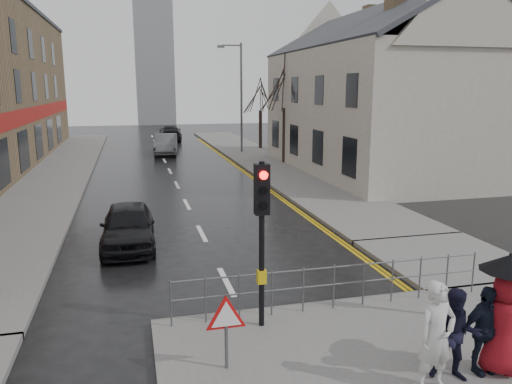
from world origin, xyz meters
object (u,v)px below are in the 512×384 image
car_parked (128,226)px  car_mid (166,144)px  pedestrian_with_umbrella (505,310)px  pedestrian_d (484,330)px  pedestrian_a (436,337)px  pedestrian_b (456,335)px

car_parked → car_mid: size_ratio=0.87×
pedestrian_with_umbrella → pedestrian_d: (-0.30, 0.07, -0.36)m
pedestrian_a → pedestrian_with_umbrella: pedestrian_with_umbrella is taller
pedestrian_a → pedestrian_b: 0.52m
pedestrian_with_umbrella → car_mid: size_ratio=0.46×
pedestrian_b → pedestrian_d: size_ratio=1.03×
car_parked → car_mid: bearing=84.2°
pedestrian_b → car_parked: (-5.24, 9.10, -0.25)m
car_mid → car_parked: bearing=-90.8°
pedestrian_with_umbrella → pedestrian_d: 0.48m
pedestrian_b → pedestrian_d: 0.60m
pedestrian_with_umbrella → pedestrian_d: bearing=166.2°
pedestrian_with_umbrella → car_parked: 10.99m
car_mid → pedestrian_a: bearing=-80.1°
pedestrian_b → pedestrian_with_umbrella: size_ratio=0.75×
pedestrian_b → car_parked: size_ratio=0.40×
pedestrian_b → car_mid: (-2.44, 31.41, -0.17)m
pedestrian_a → pedestrian_b: pedestrian_a is taller
car_parked → car_mid: (2.80, 22.31, 0.08)m
car_mid → pedestrian_d: bearing=-78.2°
pedestrian_d → car_parked: (-5.83, 9.02, -0.23)m
pedestrian_a → car_mid: bearing=88.0°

